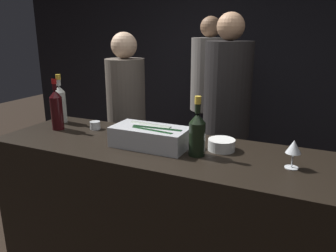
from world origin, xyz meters
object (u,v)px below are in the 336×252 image
object	(u,v)px
wine_glass	(294,148)
person_blond_tee	(208,94)
ice_bin_with_bottles	(151,136)
person_in_hoodie	(226,115)
red_wine_bottle_tall	(57,109)
bowl_white	(222,144)
person_grey_polo	(127,119)
champagne_bottle	(197,133)
rose_wine_bottle	(60,103)
candle_votive	(95,125)

from	to	relation	value
wine_glass	person_blond_tee	distance (m)	1.97
ice_bin_with_bottles	person_in_hoodie	xyz separation A→B (m)	(0.20, 0.92, -0.06)
wine_glass	red_wine_bottle_tall	size ratio (longest dim) A/B	0.41
bowl_white	person_grey_polo	world-z (taller)	person_grey_polo
champagne_bottle	wine_glass	bearing A→B (deg)	3.63
red_wine_bottle_tall	rose_wine_bottle	bearing A→B (deg)	124.64
person_grey_polo	person_blond_tee	bearing A→B (deg)	-95.03
ice_bin_with_bottles	red_wine_bottle_tall	world-z (taller)	red_wine_bottle_tall
bowl_white	champagne_bottle	bearing A→B (deg)	-126.78
ice_bin_with_bottles	person_in_hoodie	world-z (taller)	person_in_hoodie
bowl_white	candle_votive	bearing A→B (deg)	177.29
ice_bin_with_bottles	candle_votive	size ratio (longest dim) A/B	6.24
person_blond_tee	person_grey_polo	world-z (taller)	person_blond_tee
person_in_hoodie	person_grey_polo	xyz separation A→B (m)	(-0.81, -0.21, -0.07)
champagne_bottle	person_in_hoodie	bearing A→B (deg)	95.27
rose_wine_bottle	wine_glass	bearing A→B (deg)	-6.70
rose_wine_bottle	person_in_hoodie	world-z (taller)	person_in_hoodie
red_wine_bottle_tall	person_blond_tee	size ratio (longest dim) A/B	0.19
candle_votive	ice_bin_with_bottles	bearing A→B (deg)	-17.08
wine_glass	champagne_bottle	size ratio (longest dim) A/B	0.44
champagne_bottle	bowl_white	bearing A→B (deg)	53.22
ice_bin_with_bottles	wine_glass	xyz separation A→B (m)	(0.77, 0.01, 0.04)
candle_votive	red_wine_bottle_tall	xyz separation A→B (m)	(-0.23, -0.11, 0.12)
champagne_bottle	candle_votive	bearing A→B (deg)	167.58
rose_wine_bottle	candle_votive	bearing A→B (deg)	-7.53
wine_glass	person_grey_polo	size ratio (longest dim) A/B	0.09
red_wine_bottle_tall	person_grey_polo	size ratio (longest dim) A/B	0.21
person_blond_tee	wine_glass	bearing A→B (deg)	135.40
person_in_hoodie	person_grey_polo	distance (m)	0.84
person_grey_polo	champagne_bottle	bearing A→B (deg)	157.49
wine_glass	candle_votive	distance (m)	1.29
candle_votive	rose_wine_bottle	size ratio (longest dim) A/B	0.20
wine_glass	person_in_hoodie	world-z (taller)	person_in_hoodie
wine_glass	red_wine_bottle_tall	world-z (taller)	red_wine_bottle_tall
wine_glass	champagne_bottle	distance (m)	0.48
bowl_white	rose_wine_bottle	bearing A→B (deg)	175.98
person_in_hoodie	rose_wine_bottle	bearing A→B (deg)	-138.07
candle_votive	rose_wine_bottle	bearing A→B (deg)	172.47
candle_votive	red_wine_bottle_tall	distance (m)	0.28
person_blond_tee	person_grey_polo	bearing A→B (deg)	83.76
rose_wine_bottle	champagne_bottle	world-z (taller)	rose_wine_bottle
candle_votive	red_wine_bottle_tall	world-z (taller)	red_wine_bottle_tall
ice_bin_with_bottles	rose_wine_bottle	size ratio (longest dim) A/B	1.25
red_wine_bottle_tall	person_in_hoodie	world-z (taller)	person_in_hoodie
candle_votive	person_in_hoodie	world-z (taller)	person_in_hoodie
red_wine_bottle_tall	person_in_hoodie	distance (m)	1.29
person_in_hoodie	champagne_bottle	bearing A→B (deg)	-77.38
candle_votive	champagne_bottle	xyz separation A→B (m)	(0.80, -0.18, 0.10)
person_in_hoodie	wine_glass	bearing A→B (deg)	-50.66
candle_votive	champagne_bottle	world-z (taller)	champagne_bottle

